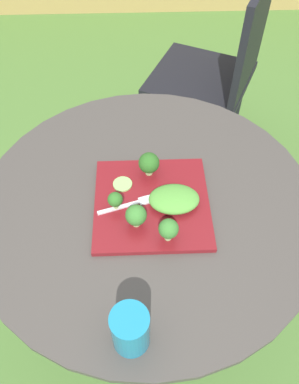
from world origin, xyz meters
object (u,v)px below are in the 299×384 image
object	(u,v)px
patio_chair	(222,65)
fork	(133,204)
drinking_glass	(130,331)
salad_plate	(152,203)

from	to	relation	value
patio_chair	fork	world-z (taller)	patio_chair
patio_chair	drinking_glass	bearing A→B (deg)	-107.94
patio_chair	drinking_glass	size ratio (longest dim) A/B	8.06
patio_chair	salad_plate	distance (m)	1.00
drinking_glass	fork	xyz separation A→B (m)	(0.01, 0.33, -0.03)
drinking_glass	patio_chair	bearing A→B (deg)	72.06
drinking_glass	fork	distance (m)	0.33
salad_plate	fork	size ratio (longest dim) A/B	1.93
patio_chair	fork	bearing A→B (deg)	-113.44
salad_plate	fork	world-z (taller)	fork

